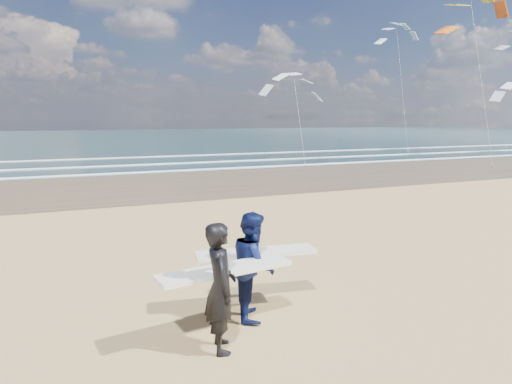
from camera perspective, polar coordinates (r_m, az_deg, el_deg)
name	(u,v)px	position (r m, az deg, el deg)	size (l,w,h in m)	color
wet_sand_strip	(418,168)	(33.15, 19.59, 2.79)	(220.00, 12.00, 0.01)	#473826
ocean	(199,137)	(81.44, -7.09, 6.86)	(220.00, 100.00, 0.02)	#173134
foam_breakers	(337,156)	(41.11, 10.06, 4.43)	(220.00, 11.70, 0.05)	white
surfer_near	(221,285)	(7.00, -4.39, -11.55)	(2.25, 1.16, 1.98)	black
surfer_far	(254,264)	(8.07, -0.31, -9.02)	(2.25, 1.32, 1.89)	#0B143E
kite_0	(478,54)	(37.75, 25.99, 15.21)	(6.73, 4.84, 13.76)	slate
kite_1	(298,105)	(36.62, 5.21, 10.74)	(5.50, 4.71, 8.01)	slate
kite_5	(401,76)	(52.13, 17.67, 13.62)	(5.45, 4.70, 14.45)	slate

